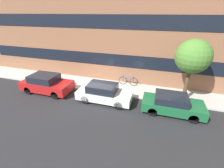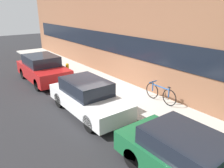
% 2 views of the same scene
% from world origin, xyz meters
% --- Properties ---
extents(ground_plane, '(56.00, 56.00, 0.00)m').
position_xyz_m(ground_plane, '(0.00, 0.00, 0.00)').
color(ground_plane, '#232326').
extents(sidewalk_strip, '(28.00, 2.50, 0.11)m').
position_xyz_m(sidewalk_strip, '(0.00, 1.25, 0.05)').
color(sidewalk_strip, '#B2AFA8').
rests_on(sidewalk_strip, ground_plane).
extents(parked_car_red, '(4.11, 1.81, 1.50)m').
position_xyz_m(parked_car_red, '(-3.95, -1.05, 0.74)').
color(parked_car_red, '#AD1919').
rests_on(parked_car_red, ground_plane).
extents(parked_car_white, '(4.02, 1.62, 1.38)m').
position_xyz_m(parked_car_white, '(1.07, -1.05, 0.69)').
color(parked_car_white, silver).
rests_on(parked_car_white, ground_plane).
extents(parked_car_green, '(3.85, 1.66, 1.29)m').
position_xyz_m(parked_car_green, '(5.79, -1.05, 0.65)').
color(parked_car_green, '#195B33').
rests_on(parked_car_green, ground_plane).
extents(fire_hydrant, '(0.50, 0.28, 0.71)m').
position_xyz_m(fire_hydrant, '(-3.99, 0.51, 0.46)').
color(fire_hydrant, gold).
rests_on(fire_hydrant, sidewalk_strip).
extents(bicycle, '(1.74, 0.44, 0.84)m').
position_xyz_m(bicycle, '(2.27, 1.95, 0.52)').
color(bicycle, black).
rests_on(bicycle, sidewalk_strip).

